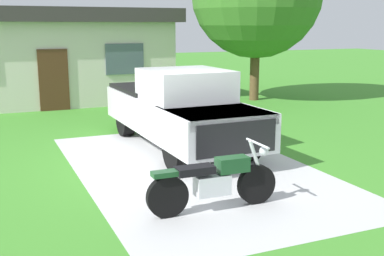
{
  "coord_description": "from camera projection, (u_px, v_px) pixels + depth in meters",
  "views": [
    {
      "loc": [
        -3.82,
        -8.77,
        2.89
      ],
      "look_at": [
        -0.12,
        -0.17,
        0.9
      ],
      "focal_mm": 45.36,
      "sensor_mm": 36.0,
      "label": 1
    }
  ],
  "objects": [
    {
      "name": "ground_plane",
      "position": [
        194.0,
        169.0,
        9.96
      ],
      "size": [
        80.0,
        80.0,
        0.0
      ],
      "primitive_type": "plane",
      "color": "#418B2C"
    },
    {
      "name": "driveway_pad",
      "position": [
        194.0,
        169.0,
        9.96
      ],
      "size": [
        4.57,
        7.59,
        0.01
      ],
      "primitive_type": "cube",
      "color": "silver",
      "rests_on": "ground"
    },
    {
      "name": "motorcycle",
      "position": [
        215.0,
        181.0,
        7.65
      ],
      "size": [
        2.21,
        0.7,
        1.09
      ],
      "color": "black",
      "rests_on": "ground"
    },
    {
      "name": "pickup_truck",
      "position": [
        178.0,
        108.0,
        11.63
      ],
      "size": [
        2.12,
        5.67,
        1.9
      ],
      "color": "black",
      "rests_on": "ground"
    },
    {
      "name": "neighbor_house",
      "position": [
        44.0,
        54.0,
        18.69
      ],
      "size": [
        9.6,
        5.6,
        3.5
      ],
      "color": "beige",
      "rests_on": "ground"
    }
  ]
}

